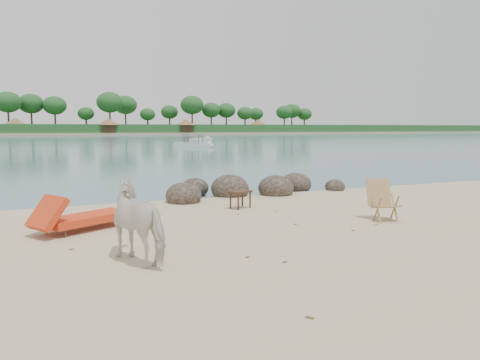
# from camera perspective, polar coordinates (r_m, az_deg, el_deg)

# --- Properties ---
(water) EXTENTS (400.00, 400.00, 0.00)m
(water) POSITION_cam_1_polar(r_m,az_deg,el_deg) (97.15, -21.91, 4.68)
(water) COLOR #346069
(water) RESTS_ON ground
(far_shore) EXTENTS (420.00, 90.00, 1.40)m
(far_shore) POSITION_cam_1_polar(r_m,az_deg,el_deg) (177.11, -22.83, 5.21)
(far_shore) COLOR tan
(far_shore) RESTS_ON ground
(far_scenery) EXTENTS (420.00, 18.00, 9.50)m
(far_scenery) POSITION_cam_1_polar(r_m,az_deg,el_deg) (143.81, -22.62, 6.31)
(far_scenery) COLOR #1E4C1E
(far_scenery) RESTS_ON ground
(boulders) EXTENTS (6.23, 2.81, 0.87)m
(boulders) POSITION_cam_1_polar(r_m,az_deg,el_deg) (14.73, 0.80, -1.15)
(boulders) COLOR black
(boulders) RESTS_ON ground
(cow) EXTENTS (1.20, 1.66, 1.27)m
(cow) POSITION_cam_1_polar(r_m,az_deg,el_deg) (7.50, -11.74, -5.07)
(cow) COLOR silver
(cow) RESTS_ON ground
(side_table) EXTENTS (0.66, 0.56, 0.45)m
(side_table) POSITION_cam_1_polar(r_m,az_deg,el_deg) (12.11, 0.04, -2.55)
(side_table) COLOR #352315
(side_table) RESTS_ON ground
(lounge_chair) EXTENTS (2.30, 1.75, 0.66)m
(lounge_chair) POSITION_cam_1_polar(r_m,az_deg,el_deg) (10.15, -18.12, -4.02)
(lounge_chair) COLOR red
(lounge_chair) RESTS_ON ground
(deck_chair) EXTENTS (0.77, 0.80, 0.92)m
(deck_chair) POSITION_cam_1_polar(r_m,az_deg,el_deg) (11.01, 17.42, -2.52)
(deck_chair) COLOR #A57B52
(deck_chair) RESTS_ON ground
(boat_mid) EXTENTS (4.27, 4.34, 2.44)m
(boat_mid) POSITION_cam_1_polar(r_m,az_deg,el_deg) (52.39, -5.73, 5.38)
(boat_mid) COLOR silver
(boat_mid) RESTS_ON water
(boat_far) EXTENTS (5.18, 4.86, 0.67)m
(boat_far) POSITION_cam_1_polar(r_m,az_deg,el_deg) (72.56, -4.77, 4.97)
(boat_far) COLOR silver
(boat_far) RESTS_ON water
(dead_leaves) EXTENTS (7.67, 6.10, 0.00)m
(dead_leaves) POSITION_cam_1_polar(r_m,az_deg,el_deg) (8.81, 1.48, -7.43)
(dead_leaves) COLOR brown
(dead_leaves) RESTS_ON ground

